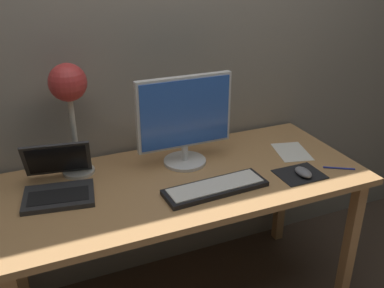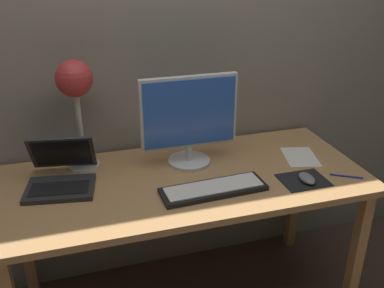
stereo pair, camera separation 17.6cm
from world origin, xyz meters
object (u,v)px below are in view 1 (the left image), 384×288
Objects in this scene: laptop at (58,178)px; pen at (339,168)px; keyboard_main at (215,188)px; monitor at (185,118)px; desk_lamp at (69,91)px; mouse at (303,172)px.

pen is (1.19, -0.31, -0.05)m from laptop.
keyboard_main is 0.60m from pen.
keyboard_main is 3.19× the size of pen.
keyboard_main is 1.32× the size of laptop.
desk_lamp is at bearing 168.56° from monitor.
pen is (0.19, -0.01, -0.02)m from mouse.
laptop is at bearing 163.45° from mouse.
mouse is 0.69× the size of pen.
desk_lamp reaches higher than mouse.
keyboard_main is 0.72m from desk_lamp.
desk_lamp is at bearing 158.74° from pen.
desk_lamp is (-0.47, 0.10, 0.16)m from monitor.
mouse reaches higher than keyboard_main.
laptop is 3.52× the size of mouse.
desk_lamp is 5.17× the size of mouse.
laptop is 2.41× the size of pen.
laptop is at bearing 165.64° from pen.
pen is at bearing -27.98° from monitor.
mouse is at bearing -6.27° from keyboard_main.
desk_lamp is at bearing 50.52° from laptop.
mouse is (0.43, -0.32, -0.20)m from monitor.
keyboard_main is 4.65× the size of mouse.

